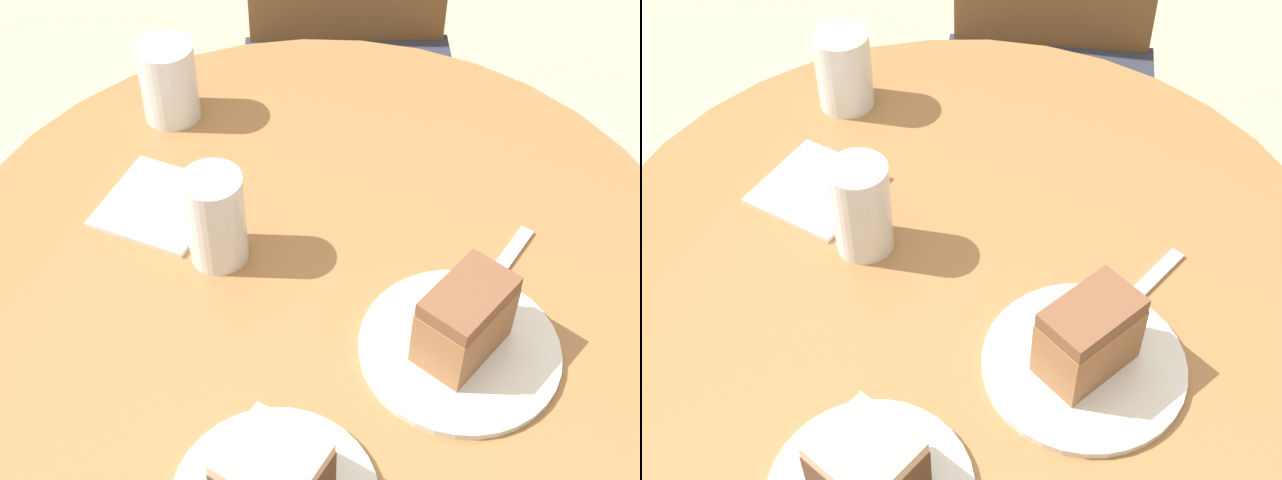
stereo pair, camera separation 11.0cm
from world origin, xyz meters
TOP-DOWN VIEW (x-y plane):
  - table at (0.00, 0.00)m, footprint 0.98×0.98m
  - chair at (-0.05, 0.83)m, footprint 0.52×0.48m
  - plate_near at (0.18, -0.12)m, footprint 0.23×0.23m
  - cake_slice_near at (0.18, -0.12)m, footprint 0.12×0.13m
  - cake_slice_far at (-0.00, -0.33)m, footprint 0.12×0.12m
  - glass_lemonade at (-0.13, -0.01)m, footprint 0.07×0.07m
  - glass_water at (-0.26, 0.26)m, footprint 0.08×0.08m
  - napkin_stack at (-0.23, 0.07)m, footprint 0.18×0.18m
  - fork at (0.23, 0.02)m, footprint 0.09×0.15m

SIDE VIEW (x-z plane):
  - chair at x=-0.05m, z-range 0.02..0.92m
  - table at x=0.00m, z-range 0.20..0.95m
  - fork at x=0.23m, z-range 0.75..0.75m
  - napkin_stack at x=-0.23m, z-range 0.75..0.76m
  - plate_near at x=0.18m, z-range 0.75..0.76m
  - cake_slice_far at x=0.00m, z-range 0.76..0.85m
  - glass_water at x=-0.26m, z-range 0.74..0.86m
  - glass_lemonade at x=-0.13m, z-range 0.74..0.87m
  - cake_slice_near at x=0.18m, z-range 0.76..0.86m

